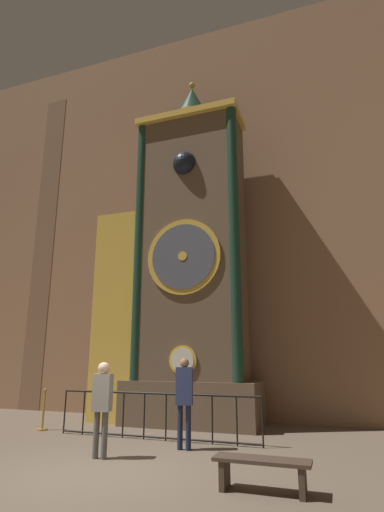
# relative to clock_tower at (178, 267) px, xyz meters

# --- Properties ---
(ground_plane) EXTENTS (28.00, 28.00, 0.00)m
(ground_plane) POSITION_rel_clock_tower_xyz_m (0.54, -4.76, -4.43)
(ground_plane) COLOR brown
(cathedral_back_wall) EXTENTS (24.00, 0.32, 13.73)m
(cathedral_back_wall) POSITION_rel_clock_tower_xyz_m (0.45, 1.31, 2.43)
(cathedral_back_wall) COLOR #936B4C
(cathedral_back_wall) RESTS_ON ground_plane
(clock_tower) EXTENTS (4.90, 1.81, 10.77)m
(clock_tower) POSITION_rel_clock_tower_xyz_m (0.00, 0.00, 0.00)
(clock_tower) COLOR brown
(clock_tower) RESTS_ON ground_plane
(railing_fence) EXTENTS (4.94, 0.05, 1.02)m
(railing_fence) POSITION_rel_clock_tower_xyz_m (0.27, -2.06, -3.87)
(railing_fence) COLOR black
(railing_fence) RESTS_ON ground_plane
(visitor_near) EXTENTS (0.37, 0.28, 1.72)m
(visitor_near) POSITION_rel_clock_tower_xyz_m (0.03, -3.94, -3.39)
(visitor_near) COLOR #58554F
(visitor_near) RESTS_ON ground_plane
(visitor_far) EXTENTS (0.38, 0.30, 1.79)m
(visitor_far) POSITION_rel_clock_tower_xyz_m (1.25, -2.76, -3.36)
(visitor_far) COLOR #1B213A
(visitor_far) RESTS_ON ground_plane
(stanchion_post) EXTENTS (0.28, 0.28, 1.01)m
(stanchion_post) POSITION_rel_clock_tower_xyz_m (-2.95, -1.90, -4.10)
(stanchion_post) COLOR #B28E33
(stanchion_post) RESTS_ON ground_plane
(visitor_bench) EXTENTS (1.36, 0.40, 0.44)m
(visitor_bench) POSITION_rel_clock_tower_xyz_m (3.19, -4.82, -4.11)
(visitor_bench) COLOR #423328
(visitor_bench) RESTS_ON ground_plane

